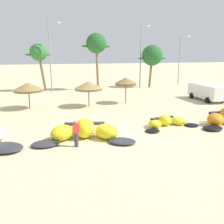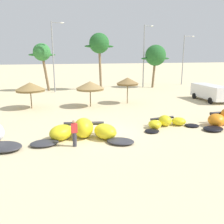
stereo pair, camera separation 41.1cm
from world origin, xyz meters
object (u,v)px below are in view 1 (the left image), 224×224
Objects in this scene: beach_umbrella_outermost at (126,81)px; lamppost_east_center at (141,54)px; person_near_kites at (76,133)px; lamppost_east at (180,57)px; palm_left_of_gap at (39,53)px; palm_center_left at (96,44)px; kite_left at (85,132)px; kite_left_of_center at (167,122)px; lamppost_west_center at (51,54)px; beach_umbrella_middle at (28,87)px; palm_center_right at (152,56)px; parked_van at (207,91)px; beach_umbrella_near_palms at (89,86)px.

lamppost_east_center reaches higher than beach_umbrella_outermost.
person_near_kites is 34.56m from lamppost_east.
palm_center_left is (8.24, -1.38, 1.30)m from palm_left_of_gap.
kite_left is 23.58m from palm_left_of_gap.
palm_left_of_gap reaches higher than kite_left_of_center.
palm_center_left is 0.87× the size of lamppost_west_center.
palm_center_left is at bearing 91.97° from beach_umbrella_outermost.
kite_left is at bearing -72.26° from beach_umbrella_middle.
lamppost_east reaches higher than person_near_kites.
palm_left_of_gap is 16.03m from lamppost_east_center.
beach_umbrella_middle is 22.46m from palm_center_right.
lamppost_east is (5.94, 14.94, 3.78)m from parked_van.
person_near_kites is at bearing -125.74° from palm_center_right.
lamppost_east reaches higher than parked_van.
beach_umbrella_outermost is 21.04m from lamppost_east.
parked_van is at bearing -50.67° from palm_center_left.
lamppost_east_center is (14.44, 1.40, 0.06)m from lamppost_west_center.
beach_umbrella_outermost is (4.30, 0.56, 0.26)m from beach_umbrella_near_palms.
kite_left_of_center is at bearing -91.68° from beach_umbrella_outermost.
lamppost_east is (16.04, 23.13, 4.56)m from kite_left_of_center.
palm_center_left is at bearing -172.61° from lamppost_east_center.
lamppost_east_center reaches higher than palm_left_of_gap.
kite_left_of_center is 1.64× the size of beach_umbrella_near_palms.
beach_umbrella_middle is 10.20m from beach_umbrella_outermost.
beach_umbrella_outermost is 0.33× the size of lamppost_east.
person_near_kites is (-3.23, -10.92, -1.37)m from beach_umbrella_near_palms.
kite_left_of_center is 24.14m from palm_left_of_gap.
lamppost_east is (25.95, 13.47, 2.69)m from beach_umbrella_middle.
lamppost_west_center is at bearing 144.39° from parked_van.
palm_left_of_gap is (-18.45, 13.84, 4.44)m from parked_van.
person_near_kites is 0.19× the size of lamppost_east.
lamppost_east is (8.36, 1.46, -0.61)m from lamppost_east_center.
kite_left is at bearing -104.34° from beach_umbrella_near_palms.
palm_center_left is at bearing 71.65° from beach_umbrella_near_palms.
lamppost_west_center is at bearing 122.93° from beach_umbrella_outermost.
lamppost_east_center is (-1.61, 0.74, 0.34)m from palm_center_right.
beach_umbrella_near_palms reaches higher than kite_left.
palm_left_of_gap is 0.70× the size of lamppost_east_center.
kite_left is 0.93× the size of palm_left_of_gap.
lamppost_east_center is (17.60, 12.00, 3.30)m from beach_umbrella_middle.
palm_center_right is (9.41, 0.27, -1.69)m from palm_center_left.
kite_left_of_center is 2.98× the size of person_near_kites.
palm_left_of_gap is (1.57, 12.37, 3.35)m from beach_umbrella_middle.
kite_left_of_center is at bearing -71.55° from lamppost_west_center.
beach_umbrella_middle reaches higher than kite_left.
parked_van is 16.51m from lamppost_east.
lamppost_west_center is (1.59, -1.77, -0.11)m from palm_left_of_gap.
lamppost_east_center is (14.21, 22.60, 4.99)m from kite_left.
kite_left_of_center is 28.51m from lamppost_east.
lamppost_west_center reaches higher than palm_center_left.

